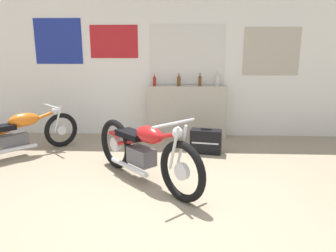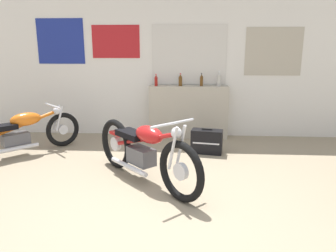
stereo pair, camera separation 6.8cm
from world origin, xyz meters
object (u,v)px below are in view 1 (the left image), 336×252
Objects in this scene: bottle_leftmost at (154,81)px; motorcycle_orange at (18,133)px; hard_case_black at (206,141)px; bottle_left_center at (179,80)px; motorcycle_red at (144,151)px; bottle_right_center at (217,79)px; bottle_center at (200,80)px.

motorcycle_orange is at bearing -149.95° from bottle_leftmost.
motorcycle_orange is at bearing -174.56° from hard_case_black.
bottle_left_center is at bearing 25.92° from motorcycle_orange.
motorcycle_red reaches higher than motorcycle_orange.
motorcycle_red is at bearing -117.10° from bottle_right_center.
hard_case_black is (0.07, -0.99, -0.92)m from bottle_center.
motorcycle_orange is (-3.01, -1.28, -0.74)m from bottle_center.
bottle_leftmost is 2.32m from motorcycle_red.
bottle_center is at bearing 69.96° from motorcycle_red.
motorcycle_red reaches higher than hard_case_black.
motorcycle_red is 2.40m from motorcycle_orange.
motorcycle_orange is at bearing -156.95° from bottle_center.
bottle_center reaches higher than bottle_leftmost.
bottle_leftmost is at bearing 91.24° from motorcycle_red.
motorcycle_orange reaches higher than hard_case_black.
bottle_right_center reaches higher than motorcycle_red.
motorcycle_orange is (-3.34, -1.28, -0.76)m from bottle_right_center.
bottle_right_center is 1.39m from hard_case_black.
bottle_center reaches higher than motorcycle_red.
bottle_leftmost reaches higher than hard_case_black.
bottle_right_center is 2.63m from motorcycle_red.
bottle_right_center is at bearing 0.90° from bottle_left_center.
bottle_right_center reaches higher than hard_case_black.
bottle_leftmost is 0.79× the size of bottle_right_center.
motorcycle_red is (0.05, -2.22, -0.68)m from bottle_leftmost.
hard_case_black is (0.94, -0.95, -0.92)m from bottle_leftmost.
motorcycle_orange is at bearing -154.08° from bottle_left_center.
motorcycle_red is at bearing -100.57° from bottle_left_center.
bottle_leftmost reaches higher than motorcycle_orange.
motorcycle_red is (-0.42, -2.24, -0.69)m from bottle_left_center.
bottle_center is at bearing 23.05° from motorcycle_orange.
bottle_left_center is 2.99m from motorcycle_orange.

